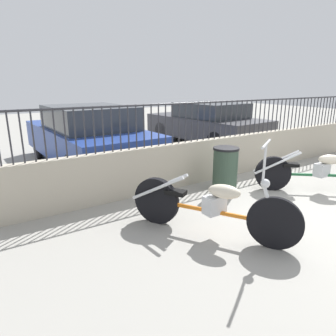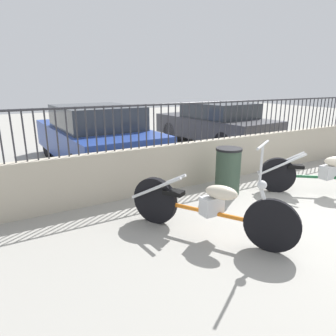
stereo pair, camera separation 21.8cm
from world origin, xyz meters
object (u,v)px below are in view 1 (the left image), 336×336
Objects in this scene: motorcycle_orange at (203,204)px; car_dark_grey at (207,123)px; motorcycle_green at (312,170)px; car_blue at (88,136)px; trash_bin at (225,170)px.

car_dark_grey is (4.09, 4.74, 0.27)m from motorcycle_orange.
motorcycle_orange is 1.10× the size of motorcycle_green.
car_blue is 4.20m from car_dark_grey.
car_blue is at bearing 113.73° from trash_bin.
car_dark_grey reaches higher than trash_bin.
trash_bin is at bearing -171.93° from motorcycle_green.
car_blue is at bearing 92.32° from car_dark_grey.
car_dark_grey is at bearing 108.67° from motorcycle_orange.
motorcycle_green is at bearing -147.65° from car_blue.
motorcycle_green is 2.18× the size of trash_bin.
car_dark_grey is (1.36, 4.60, 0.28)m from motorcycle_green.
motorcycle_orange is at bearing -137.38° from motorcycle_green.
trash_bin is at bearing -158.35° from car_blue.
motorcycle_green reaches higher than car_dark_grey.
motorcycle_green is 0.43× the size of car_dark_grey.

